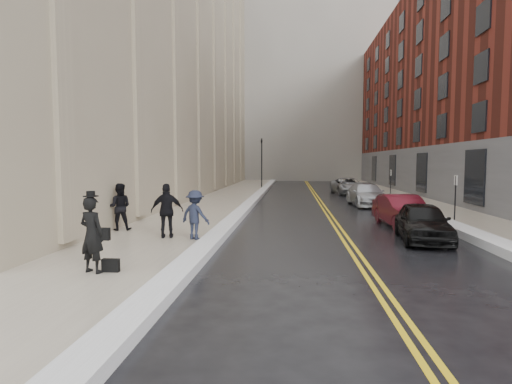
% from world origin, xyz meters
% --- Properties ---
extents(ground, '(160.00, 160.00, 0.00)m').
position_xyz_m(ground, '(0.00, 0.00, 0.00)').
color(ground, black).
rests_on(ground, ground).
extents(sidewalk_left, '(4.00, 64.00, 0.15)m').
position_xyz_m(sidewalk_left, '(-4.50, 16.00, 0.07)').
color(sidewalk_left, gray).
rests_on(sidewalk_left, ground).
extents(sidewalk_right, '(3.00, 64.00, 0.15)m').
position_xyz_m(sidewalk_right, '(9.00, 16.00, 0.07)').
color(sidewalk_right, gray).
rests_on(sidewalk_right, ground).
extents(lane_stripe_a, '(0.12, 64.00, 0.01)m').
position_xyz_m(lane_stripe_a, '(2.38, 16.00, 0.00)').
color(lane_stripe_a, gold).
rests_on(lane_stripe_a, ground).
extents(lane_stripe_b, '(0.12, 64.00, 0.01)m').
position_xyz_m(lane_stripe_b, '(2.62, 16.00, 0.00)').
color(lane_stripe_b, gold).
rests_on(lane_stripe_b, ground).
extents(snow_ridge_left, '(0.70, 60.80, 0.26)m').
position_xyz_m(snow_ridge_left, '(-2.20, 16.00, 0.13)').
color(snow_ridge_left, white).
rests_on(snow_ridge_left, ground).
extents(snow_ridge_right, '(0.85, 60.80, 0.30)m').
position_xyz_m(snow_ridge_right, '(7.15, 16.00, 0.15)').
color(snow_ridge_right, white).
rests_on(snow_ridge_right, ground).
extents(building_right, '(14.00, 50.00, 18.00)m').
position_xyz_m(building_right, '(17.50, 23.00, 9.00)').
color(building_right, maroon).
rests_on(building_right, ground).
extents(tower_far_center, '(28.00, 16.00, 52.00)m').
position_xyz_m(tower_far_center, '(1.00, 56.00, 26.00)').
color(tower_far_center, gray).
rests_on(tower_far_center, ground).
extents(tower_far_right, '(22.00, 18.00, 44.00)m').
position_xyz_m(tower_far_right, '(14.00, 66.00, 22.00)').
color(tower_far_right, slate).
rests_on(tower_far_right, ground).
extents(tower_far_left, '(22.00, 18.00, 60.00)m').
position_xyz_m(tower_far_left, '(-12.00, 72.00, 30.00)').
color(tower_far_left, slate).
rests_on(tower_far_left, ground).
extents(traffic_signal, '(0.18, 0.15, 5.20)m').
position_xyz_m(traffic_signal, '(-2.60, 30.00, 3.08)').
color(traffic_signal, black).
rests_on(traffic_signal, ground).
extents(parking_sign_near, '(0.06, 0.35, 2.23)m').
position_xyz_m(parking_sign_near, '(7.90, 8.00, 1.36)').
color(parking_sign_near, black).
rests_on(parking_sign_near, ground).
extents(parking_sign_far, '(0.06, 0.35, 2.23)m').
position_xyz_m(parking_sign_far, '(7.90, 20.00, 1.36)').
color(parking_sign_far, black).
rests_on(parking_sign_far, ground).
extents(car_black, '(2.11, 4.21, 1.38)m').
position_xyz_m(car_black, '(5.20, 3.90, 0.69)').
color(car_black, black).
rests_on(car_black, ground).
extents(car_maroon, '(1.82, 4.34, 1.39)m').
position_xyz_m(car_maroon, '(5.30, 6.98, 0.70)').
color(car_maroon, '#4E0D17').
rests_on(car_maroon, ground).
extents(car_silver_near, '(2.29, 5.03, 1.43)m').
position_xyz_m(car_silver_near, '(5.34, 15.56, 0.71)').
color(car_silver_near, '#B4B7BC').
rests_on(car_silver_near, ground).
extents(car_silver_far, '(2.92, 5.34, 1.42)m').
position_xyz_m(car_silver_far, '(5.41, 24.79, 0.71)').
color(car_silver_far, '#93959A').
rests_on(car_silver_far, ground).
extents(pedestrian_main, '(0.78, 0.62, 1.86)m').
position_xyz_m(pedestrian_main, '(-4.27, -1.64, 1.08)').
color(pedestrian_main, black).
rests_on(pedestrian_main, sidewalk_left).
extents(pedestrian_a, '(1.04, 0.90, 1.84)m').
position_xyz_m(pedestrian_a, '(-6.20, 4.22, 1.07)').
color(pedestrian_a, black).
rests_on(pedestrian_a, sidewalk_left).
extents(pedestrian_b, '(1.26, 1.02, 1.70)m').
position_xyz_m(pedestrian_b, '(-2.80, 2.69, 1.00)').
color(pedestrian_b, '#1C2132').
rests_on(pedestrian_b, sidewalk_left).
extents(pedestrian_c, '(1.20, 0.72, 1.92)m').
position_xyz_m(pedestrian_c, '(-3.85, 2.86, 1.11)').
color(pedestrian_c, black).
rests_on(pedestrian_c, sidewalk_left).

